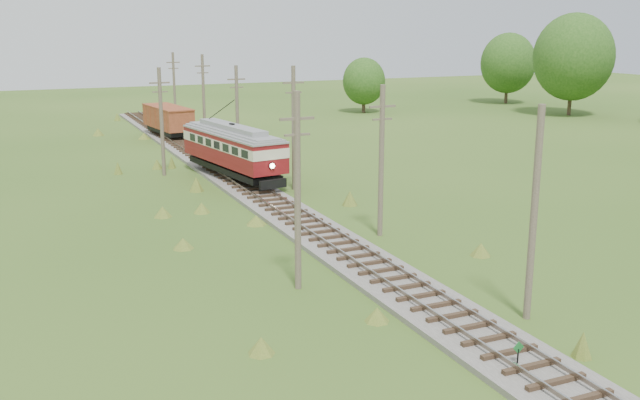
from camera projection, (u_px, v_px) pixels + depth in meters
name	position (u px, v px, depth m)	size (l,w,h in m)	color
ground	(551.00, 388.00, 23.66)	(260.00, 260.00, 0.00)	#305319
railbed_main	(240.00, 183.00, 53.84)	(3.60, 96.00, 0.57)	#605B54
switch_marker	(518.00, 353.00, 24.76)	(0.45, 0.06, 1.08)	black
streetcar	(233.00, 147.00, 54.80)	(4.85, 12.80, 5.79)	black
gondola	(168.00, 119.00, 75.73)	(3.90, 9.00, 2.90)	black
gravel_pile	(246.00, 147.00, 67.22)	(3.72, 3.94, 1.35)	gray
utility_pole_r_1	(534.00, 215.00, 28.28)	(0.30, 0.30, 8.80)	brown
utility_pole_r_2	(381.00, 160.00, 39.90)	(1.60, 0.30, 8.60)	brown
utility_pole_r_3	(294.00, 127.00, 51.37)	(1.60, 0.30, 9.00)	brown
utility_pole_r_4	(237.00, 112.00, 62.92)	(1.60, 0.30, 8.40)	brown
utility_pole_r_5	(204.00, 96.00, 74.58)	(1.60, 0.30, 8.90)	brown
utility_pole_r_6	(174.00, 88.00, 86.08)	(1.60, 0.30, 8.70)	brown
utility_pole_l_a	(298.00, 190.00, 31.58)	(1.60, 0.30, 9.00)	brown
utility_pole_l_b	(162.00, 121.00, 56.40)	(1.60, 0.30, 8.60)	brown
tree_right_4	(573.00, 57.00, 94.55)	(10.50, 10.50, 13.53)	#38281C
tree_right_5	(508.00, 63.00, 109.92)	(8.40, 8.40, 10.82)	#38281C
tree_mid_b	(364.00, 81.00, 98.39)	(5.88, 5.88, 7.57)	#38281C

